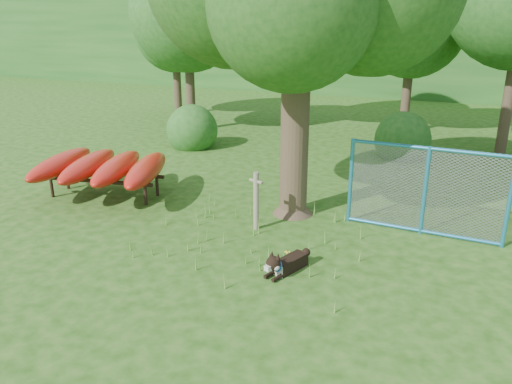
% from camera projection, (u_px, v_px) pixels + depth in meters
% --- Properties ---
extents(ground, '(80.00, 80.00, 0.00)m').
position_uv_depth(ground, '(221.00, 260.00, 9.33)').
color(ground, '#1B430D').
rests_on(ground, ground).
extents(wooden_post, '(0.35, 0.17, 1.27)m').
position_uv_depth(wooden_post, '(256.00, 199.00, 10.53)').
color(wooden_post, '#716955').
rests_on(wooden_post, ground).
extents(kayak_rack, '(3.87, 3.45, 1.02)m').
position_uv_depth(kayak_rack, '(103.00, 167.00, 12.48)').
color(kayak_rack, black).
rests_on(kayak_rack, ground).
extents(husky_dog, '(0.57, 1.07, 0.50)m').
position_uv_depth(husky_dog, '(285.00, 264.00, 8.81)').
color(husky_dog, black).
rests_on(husky_dog, ground).
extents(fence_section, '(3.21, 0.24, 3.13)m').
position_uv_depth(fence_section, '(425.00, 191.00, 10.22)').
color(fence_section, teal).
rests_on(fence_section, ground).
extents(wildflower_clump, '(0.11, 0.11, 0.24)m').
position_uv_depth(wildflower_clump, '(287.00, 253.00, 9.19)').
color(wildflower_clump, '#5D9631').
rests_on(wildflower_clump, ground).
extents(bg_tree_a, '(4.40, 4.40, 6.70)m').
position_uv_depth(bg_tree_a, '(187.00, 14.00, 19.00)').
color(bg_tree_a, '#392C1F').
rests_on(bg_tree_a, ground).
extents(bg_tree_c, '(4.00, 4.00, 6.12)m').
position_uv_depth(bg_tree_c, '(413.00, 25.00, 18.70)').
color(bg_tree_c, '#392C1F').
rests_on(bg_tree_c, ground).
extents(bg_tree_f, '(3.60, 3.60, 5.55)m').
position_uv_depth(bg_tree_f, '(175.00, 33.00, 22.79)').
color(bg_tree_f, '#392C1F').
rests_on(bg_tree_f, ground).
extents(shrub_left, '(1.80, 1.80, 1.80)m').
position_uv_depth(shrub_left, '(193.00, 147.00, 17.72)').
color(shrub_left, '#1E541B').
rests_on(shrub_left, ground).
extents(shrub_mid, '(1.80, 1.80, 1.80)m').
position_uv_depth(shrub_mid, '(401.00, 157.00, 16.38)').
color(shrub_mid, '#1E541B').
rests_on(shrub_mid, ground).
extents(wooded_hillside, '(80.00, 12.00, 6.00)m').
position_uv_depth(wooded_hillside, '(416.00, 41.00, 32.64)').
color(wooded_hillside, '#1E541B').
rests_on(wooded_hillside, ground).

